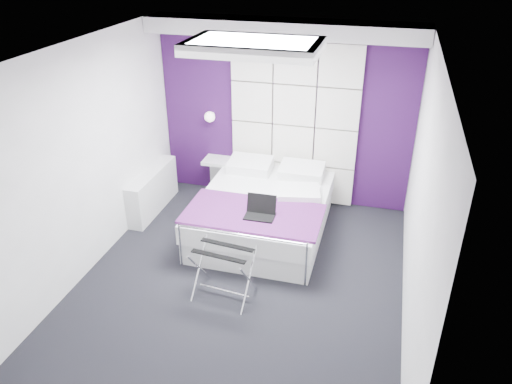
{
  "coord_description": "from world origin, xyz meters",
  "views": [
    {
      "loc": [
        1.38,
        -4.37,
        3.58
      ],
      "look_at": [
        0.09,
        0.35,
        1.01
      ],
      "focal_mm": 35.0,
      "sensor_mm": 36.0,
      "label": 1
    }
  ],
  "objects_px": {
    "wall_lamp": "(211,116)",
    "nightstand": "(219,161)",
    "laptop": "(261,211)",
    "bed": "(263,212)",
    "luggage_rack": "(224,273)",
    "radiator": "(153,191)"
  },
  "relations": [
    {
      "from": "radiator",
      "to": "laptop",
      "type": "relative_size",
      "value": 3.4
    },
    {
      "from": "bed",
      "to": "nightstand",
      "type": "bearing_deg",
      "value": 136.0
    },
    {
      "from": "wall_lamp",
      "to": "bed",
      "type": "bearing_deg",
      "value": -41.85
    },
    {
      "from": "radiator",
      "to": "laptop",
      "type": "distance_m",
      "value": 1.92
    },
    {
      "from": "luggage_rack",
      "to": "wall_lamp",
      "type": "bearing_deg",
      "value": 118.28
    },
    {
      "from": "laptop",
      "to": "bed",
      "type": "bearing_deg",
      "value": 99.94
    },
    {
      "from": "nightstand",
      "to": "laptop",
      "type": "bearing_deg",
      "value": -54.25
    },
    {
      "from": "luggage_rack",
      "to": "laptop",
      "type": "xyz_separation_m",
      "value": [
        0.18,
        0.87,
        0.32
      ]
    },
    {
      "from": "wall_lamp",
      "to": "radiator",
      "type": "distance_m",
      "value": 1.35
    },
    {
      "from": "wall_lamp",
      "to": "nightstand",
      "type": "xyz_separation_m",
      "value": [
        0.12,
        -0.04,
        -0.67
      ]
    },
    {
      "from": "radiator",
      "to": "nightstand",
      "type": "distance_m",
      "value": 1.07
    },
    {
      "from": "wall_lamp",
      "to": "laptop",
      "type": "height_order",
      "value": "wall_lamp"
    },
    {
      "from": "nightstand",
      "to": "wall_lamp",
      "type": "bearing_deg",
      "value": 161.0
    },
    {
      "from": "bed",
      "to": "wall_lamp",
      "type": "bearing_deg",
      "value": 138.15
    },
    {
      "from": "bed",
      "to": "luggage_rack",
      "type": "height_order",
      "value": "bed"
    },
    {
      "from": "wall_lamp",
      "to": "luggage_rack",
      "type": "xyz_separation_m",
      "value": [
        0.94,
        -2.32,
        -0.92
      ]
    },
    {
      "from": "bed",
      "to": "nightstand",
      "type": "relative_size",
      "value": 4.48
    },
    {
      "from": "wall_lamp",
      "to": "luggage_rack",
      "type": "height_order",
      "value": "wall_lamp"
    },
    {
      "from": "radiator",
      "to": "bed",
      "type": "distance_m",
      "value": 1.68
    },
    {
      "from": "radiator",
      "to": "luggage_rack",
      "type": "xyz_separation_m",
      "value": [
        1.58,
        -1.56,
        0.0
      ]
    },
    {
      "from": "nightstand",
      "to": "laptop",
      "type": "xyz_separation_m",
      "value": [
        1.01,
        -1.41,
        0.08
      ]
    },
    {
      "from": "luggage_rack",
      "to": "laptop",
      "type": "bearing_deg",
      "value": 84.2
    }
  ]
}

